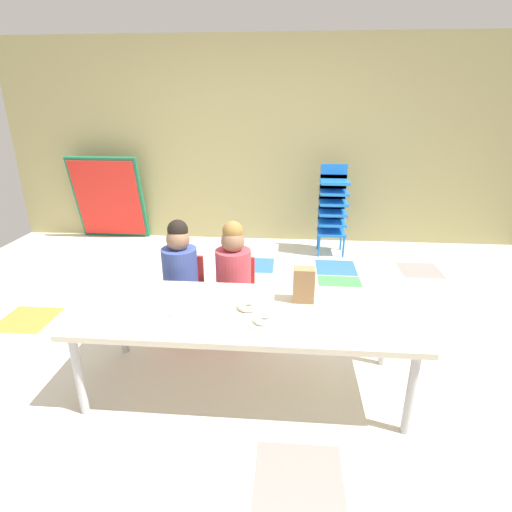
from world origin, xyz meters
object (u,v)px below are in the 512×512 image
(paper_bag_brown, at_px, (304,285))
(paper_plate_near_edge, at_px, (263,323))
(craft_table, at_px, (245,316))
(kid_chair_blue_stack, at_px, (333,205))
(donut_powdered_on_plate, at_px, (263,319))
(paper_plate_center_table, at_px, (182,310))
(folded_activity_table, at_px, (109,199))
(seated_child_near_camera, at_px, (180,268))
(seated_child_middle_seat, at_px, (234,270))
(donut_powdered_loose, at_px, (247,306))

(paper_bag_brown, relative_size, paper_plate_near_edge, 1.22)
(craft_table, relative_size, kid_chair_blue_stack, 1.92)
(craft_table, relative_size, donut_powdered_on_plate, 17.59)
(craft_table, bearing_deg, paper_bag_brown, 22.85)
(paper_plate_center_table, bearing_deg, folded_activity_table, 120.76)
(donut_powdered_on_plate, bearing_deg, seated_child_near_camera, 132.01)
(seated_child_near_camera, relative_size, donut_powdered_on_plate, 8.08)
(folded_activity_table, height_order, donut_powdered_on_plate, folded_activity_table)
(paper_plate_near_edge, bearing_deg, seated_child_middle_seat, 109.90)
(folded_activity_table, bearing_deg, donut_powdered_loose, -53.36)
(seated_child_near_camera, bearing_deg, kid_chair_blue_stack, 56.06)
(seated_child_middle_seat, distance_m, paper_bag_brown, 0.68)
(seated_child_middle_seat, bearing_deg, paper_bag_brown, -42.28)
(seated_child_middle_seat, height_order, kid_chair_blue_stack, kid_chair_blue_stack)
(paper_plate_center_table, bearing_deg, donut_powdered_on_plate, -11.73)
(donut_powdered_on_plate, bearing_deg, craft_table, 129.66)
(kid_chair_blue_stack, distance_m, paper_bag_brown, 2.42)
(seated_child_middle_seat, height_order, donut_powdered_on_plate, seated_child_middle_seat)
(donut_powdered_on_plate, bearing_deg, seated_child_middle_seat, 109.90)
(seated_child_near_camera, height_order, paper_plate_near_edge, seated_child_near_camera)
(seated_child_near_camera, xyz_separation_m, paper_plate_near_edge, (0.67, -0.74, 0.00))
(seated_child_near_camera, distance_m, paper_bag_brown, 1.01)
(seated_child_near_camera, bearing_deg, paper_bag_brown, -26.76)
(paper_bag_brown, bearing_deg, seated_child_middle_seat, 137.72)
(kid_chair_blue_stack, height_order, paper_plate_near_edge, kid_chair_blue_stack)
(craft_table, distance_m, folded_activity_table, 3.50)
(craft_table, bearing_deg, seated_child_middle_seat, 104.06)
(seated_child_near_camera, height_order, donut_powdered_on_plate, seated_child_near_camera)
(folded_activity_table, height_order, paper_bag_brown, folded_activity_table)
(paper_plate_near_edge, height_order, donut_powdered_on_plate, donut_powdered_on_plate)
(craft_table, distance_m, seated_child_near_camera, 0.81)
(folded_activity_table, bearing_deg, seated_child_near_camera, -55.58)
(seated_child_near_camera, relative_size, paper_plate_center_table, 5.10)
(seated_child_near_camera, xyz_separation_m, paper_plate_center_table, (0.18, -0.64, 0.00))
(kid_chair_blue_stack, xyz_separation_m, paper_bag_brown, (-0.40, -2.39, 0.09))
(craft_table, relative_size, paper_plate_near_edge, 11.10)
(craft_table, xyz_separation_m, donut_powdered_loose, (0.01, 0.02, 0.06))
(kid_chair_blue_stack, relative_size, paper_bag_brown, 4.73)
(craft_table, xyz_separation_m, seated_child_near_camera, (-0.55, 0.60, 0.04))
(seated_child_near_camera, distance_m, kid_chair_blue_stack, 2.33)
(seated_child_middle_seat, bearing_deg, seated_child_near_camera, 180.00)
(seated_child_middle_seat, bearing_deg, paper_plate_near_edge, -70.10)
(seated_child_near_camera, relative_size, seated_child_middle_seat, 1.00)
(seated_child_middle_seat, bearing_deg, kid_chair_blue_stack, 65.00)
(seated_child_middle_seat, bearing_deg, donut_powdered_on_plate, -70.10)
(seated_child_middle_seat, xyz_separation_m, paper_bag_brown, (0.50, -0.45, 0.11))
(seated_child_near_camera, distance_m, paper_plate_near_edge, 1.00)
(craft_table, distance_m, paper_plate_center_table, 0.37)
(seated_child_middle_seat, relative_size, paper_plate_center_table, 5.10)
(seated_child_middle_seat, relative_size, donut_powdered_on_plate, 8.08)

